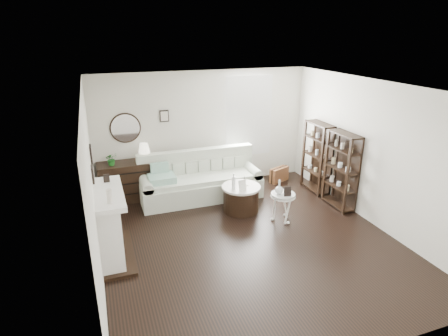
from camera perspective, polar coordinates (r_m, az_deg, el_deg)
name	(u,v)px	position (r m, az deg, el deg)	size (l,w,h in m)	color
room	(234,118)	(8.83, 1.52, 7.68)	(5.50, 5.50, 5.50)	black
fireplace	(110,227)	(6.39, -16.96, -8.57)	(0.50, 1.40, 1.84)	white
shelf_unit_far	(317,157)	(8.77, 14.01, 1.59)	(0.30, 0.80, 1.60)	black
shelf_unit_near	(341,171)	(8.08, 17.44, -0.37)	(0.30, 0.80, 1.60)	black
sofa	(200,182)	(8.34, -3.69, -2.20)	(2.64, 0.92, 1.03)	#B2BCA8
quilt	(162,179)	(7.95, -9.47, -1.60)	(0.55, 0.45, 0.14)	#2A9A74
suitcase	(279,174)	(9.32, 8.39, -0.99)	(0.53, 0.18, 0.35)	brown
dresser	(129,181)	(8.43, -14.25, -1.94)	(1.28, 0.55, 0.85)	black
table_lamp	(144,152)	(8.25, -12.05, 2.37)	(0.25, 0.25, 0.39)	#EFE5C9
potted_plant	(111,159)	(8.17, -16.77, 1.32)	(0.24, 0.21, 0.27)	#1A5E1C
drum_table	(241,198)	(7.71, 2.60, -4.63)	(0.79, 0.79, 0.55)	black
pedestal_table	(283,196)	(7.30, 8.99, -4.23)	(0.48, 0.48, 0.58)	white
eiffel_drum	(244,181)	(7.65, 3.10, -1.95)	(0.10, 0.10, 0.17)	black
bottle_drum	(234,181)	(7.40, 1.49, -2.05)	(0.08, 0.08, 0.33)	silver
card_frame_drum	(242,185)	(7.38, 2.82, -2.64)	(0.16, 0.01, 0.22)	white
eiffel_ped	(287,188)	(7.31, 9.58, -3.04)	(0.10, 0.10, 0.18)	black
flask_ped	(279,187)	(7.20, 8.41, -2.87)	(0.15, 0.15, 0.29)	silver
card_frame_ped	(288,191)	(7.15, 9.66, -3.54)	(0.14, 0.01, 0.19)	black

